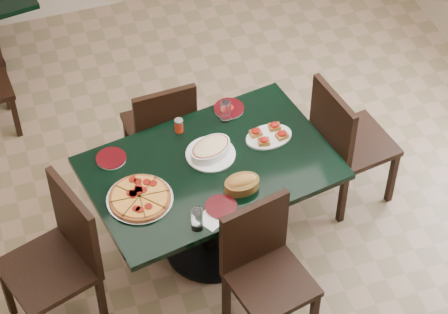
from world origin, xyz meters
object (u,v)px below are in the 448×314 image
object	(u,v)px
main_table	(211,187)
chair_far	(162,127)
chair_left	(61,253)
chair_near	(263,265)
pepperoni_pizza	(140,198)
bruschetta_platter	(269,135)
bread_basket	(242,183)
lasagna_casserole	(210,149)
chair_right	(345,139)

from	to	relation	value
main_table	chair_far	xyz separation A→B (m)	(-0.12, 0.66, -0.08)
chair_left	chair_near	bearing A→B (deg)	51.18
pepperoni_pizza	main_table	bearing A→B (deg)	15.28
main_table	bruschetta_platter	distance (m)	0.47
chair_near	chair_left	xyz separation A→B (m)	(-1.07, 0.40, 0.05)
chair_far	chair_left	world-z (taller)	chair_left
main_table	bread_basket	size ratio (longest dim) A/B	7.14
main_table	chair_near	distance (m)	0.62
chair_near	pepperoni_pizza	size ratio (longest dim) A/B	2.41
lasagna_casserole	bruschetta_platter	world-z (taller)	lasagna_casserole
chair_near	pepperoni_pizza	world-z (taller)	chair_near
chair_near	chair_right	xyz separation A→B (m)	(0.83, 0.75, 0.03)
main_table	chair_right	world-z (taller)	chair_right
chair_left	pepperoni_pizza	world-z (taller)	chair_left
chair_left	bread_basket	bearing A→B (deg)	70.93
chair_near	chair_right	world-z (taller)	chair_right
main_table	pepperoni_pizza	distance (m)	0.52
chair_right	bread_basket	bearing A→B (deg)	105.24
main_table	lasagna_casserole	distance (m)	0.25
chair_far	lasagna_casserole	size ratio (longest dim) A/B	2.81
chair_left	bruschetta_platter	distance (m)	1.41
chair_near	lasagna_casserole	bearing A→B (deg)	84.68
bread_basket	bruschetta_platter	size ratio (longest dim) A/B	0.72
chair_far	lasagna_casserole	world-z (taller)	chair_far
chair_right	bread_basket	distance (m)	0.94
bruschetta_platter	bread_basket	bearing A→B (deg)	-135.41
main_table	lasagna_casserole	size ratio (longest dim) A/B	4.98
pepperoni_pizza	chair_far	bearing A→B (deg)	66.96
chair_far	chair_near	xyz separation A→B (m)	(0.24, -1.27, 0.02)
chair_far	bread_basket	distance (m)	0.97
chair_far	bread_basket	size ratio (longest dim) A/B	4.04
chair_near	pepperoni_pizza	bearing A→B (deg)	127.52
pepperoni_pizza	lasagna_casserole	distance (m)	0.53
pepperoni_pizza	bread_basket	xyz separation A→B (m)	(0.58, -0.10, 0.02)
pepperoni_pizza	bruschetta_platter	distance (m)	0.90
chair_near	lasagna_casserole	size ratio (longest dim) A/B	2.92
main_table	chair_near	xyz separation A→B (m)	(0.11, -0.61, -0.06)
bread_basket	bruschetta_platter	bearing A→B (deg)	44.62
bread_basket	chair_far	bearing A→B (deg)	100.57
chair_near	bruschetta_platter	xyz separation A→B (m)	(0.29, 0.72, 0.26)
chair_near	pepperoni_pizza	xyz separation A→B (m)	(-0.57, 0.48, 0.25)
lasagna_casserole	chair_far	bearing A→B (deg)	81.38
main_table	bruschetta_platter	bearing A→B (deg)	5.67
chair_left	lasagna_casserole	bearing A→B (deg)	88.43
chair_left	lasagna_casserole	distance (m)	1.05
main_table	chair_left	distance (m)	0.97
chair_right	chair_left	distance (m)	1.93
chair_far	bruschetta_platter	bearing A→B (deg)	130.82
bruschetta_platter	chair_near	bearing A→B (deg)	-116.63
chair_near	chair_far	bearing A→B (deg)	88.20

